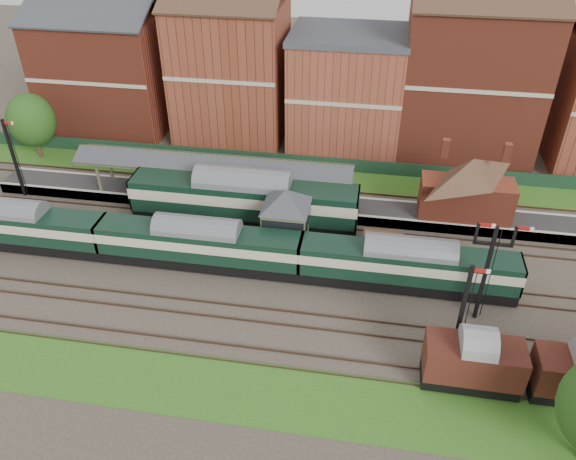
% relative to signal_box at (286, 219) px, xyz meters
% --- Properties ---
extents(ground, '(160.00, 160.00, 0.00)m').
position_rel_signal_box_xyz_m(ground, '(3.00, -3.25, -3.19)').
color(ground, '#473D33').
rests_on(ground, ground).
extents(grass_back, '(90.00, 4.50, 0.06)m').
position_rel_signal_box_xyz_m(grass_back, '(3.00, 12.75, -3.16)').
color(grass_back, '#2D6619').
rests_on(grass_back, ground).
extents(grass_front, '(90.00, 5.00, 0.06)m').
position_rel_signal_box_xyz_m(grass_front, '(3.00, -15.25, -3.16)').
color(grass_front, '#2D6619').
rests_on(grass_front, ground).
extents(fence, '(90.00, 0.12, 1.50)m').
position_rel_signal_box_xyz_m(fence, '(3.00, 14.75, -2.44)').
color(fence, '#193823').
rests_on(fence, ground).
extents(platform, '(55.00, 3.40, 1.00)m').
position_rel_signal_box_xyz_m(platform, '(-2.00, 6.50, -2.69)').
color(platform, '#2D2D2D').
rests_on(platform, ground).
extents(signal_box, '(5.40, 5.40, 6.00)m').
position_rel_signal_box_xyz_m(signal_box, '(0.00, 0.00, 0.00)').
color(signal_box, '#636F4F').
rests_on(signal_box, ground).
extents(brick_hut, '(3.20, 2.64, 2.94)m').
position_rel_signal_box_xyz_m(brick_hut, '(8.00, 0.00, -2.00)').
color(brick_hut, brown).
rests_on(brick_hut, ground).
extents(station_building, '(8.10, 8.10, 5.90)m').
position_rel_signal_box_xyz_m(station_building, '(15.00, 6.50, 0.76)').
color(station_building, brown).
rests_on(station_building, platform).
extents(canopy, '(26.00, 3.89, 4.08)m').
position_rel_signal_box_xyz_m(canopy, '(-8.00, 6.50, 1.39)').
color(canopy, '#485233').
rests_on(canopy, platform).
extents(semaphore_bracket, '(3.60, 0.25, 8.18)m').
position_rel_signal_box_xyz_m(semaphore_bracket, '(15.04, -5.75, 1.44)').
color(semaphore_bracket, black).
rests_on(semaphore_bracket, ground).
extents(semaphore_platform_end, '(1.23, 0.25, 8.00)m').
position_rel_signal_box_xyz_m(semaphore_platform_end, '(-26.98, 4.75, 0.96)').
color(semaphore_platform_end, black).
rests_on(semaphore_platform_end, ground).
extents(semaphore_siding, '(1.23, 0.25, 8.00)m').
position_rel_signal_box_xyz_m(semaphore_siding, '(13.02, -10.25, 0.96)').
color(semaphore_siding, black).
rests_on(semaphore_siding, ground).
extents(town_backdrop, '(69.00, 10.00, 16.00)m').
position_rel_signal_box_xyz_m(town_backdrop, '(2.82, 21.75, 3.81)').
color(town_backdrop, brown).
rests_on(town_backdrop, ground).
extents(dmu_train, '(49.53, 2.61, 3.80)m').
position_rel_signal_box_xyz_m(dmu_train, '(-6.55, -3.25, -0.95)').
color(dmu_train, black).
rests_on(dmu_train, ground).
extents(platform_railcar, '(20.22, 3.18, 4.66)m').
position_rel_signal_box_xyz_m(platform_railcar, '(-4.36, 3.25, -0.49)').
color(platform_railcar, black).
rests_on(platform_railcar, ground).
extents(goods_van_a, '(6.01, 2.61, 3.65)m').
position_rel_signal_box_xyz_m(goods_van_a, '(13.90, -12.25, -1.12)').
color(goods_van_a, black).
rests_on(goods_van_a, ground).
extents(tree_back, '(4.97, 4.97, 7.27)m').
position_rel_signal_box_xyz_m(tree_back, '(-29.65, 12.51, 1.20)').
color(tree_back, '#382619').
rests_on(tree_back, ground).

